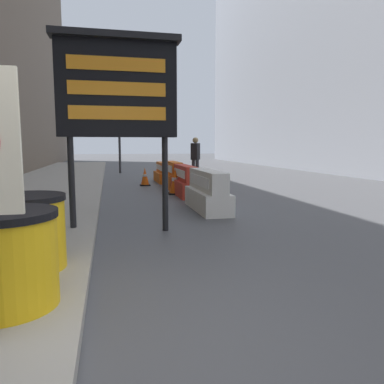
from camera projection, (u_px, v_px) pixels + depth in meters
name	position (u px, v px, depth m)	size (l,w,h in m)	color
ground_plane	(79.00, 360.00, 2.54)	(120.00, 120.00, 0.00)	#474749
barrel_drum_foreground	(5.00, 259.00, 3.04)	(0.85, 0.85, 0.80)	yellow
barrel_drum_middle	(25.00, 232.00, 3.98)	(0.85, 0.85, 0.80)	yellow
message_board	(117.00, 89.00, 5.92)	(2.00, 0.36, 3.16)	black
jersey_barrier_white	(207.00, 193.00, 8.34)	(0.61, 2.06, 0.89)	silver
jersey_barrier_red_striped	(185.00, 182.00, 10.75)	(0.53, 1.91, 0.87)	red
jersey_barrier_orange_far	(174.00, 176.00, 12.65)	(0.54, 1.69, 0.89)	orange
jersey_barrier_orange_near	(164.00, 173.00, 14.72)	(0.64, 1.91, 0.77)	orange
traffic_cone_near	(175.00, 181.00, 11.08)	(0.43, 0.43, 0.77)	black
traffic_cone_mid	(167.00, 168.00, 17.44)	(0.44, 0.44, 0.79)	black
traffic_cone_far	(145.00, 177.00, 13.40)	(0.36, 0.36, 0.65)	black
traffic_light_near_curb	(119.00, 109.00, 19.00)	(0.28, 0.45, 4.51)	#2D2D30
pedestrian_worker	(195.00, 155.00, 15.31)	(0.46, 0.54, 1.76)	#333338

